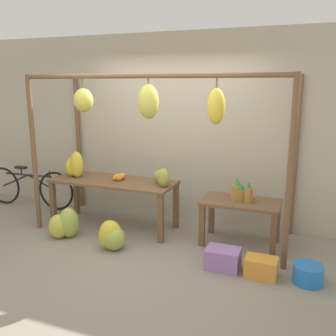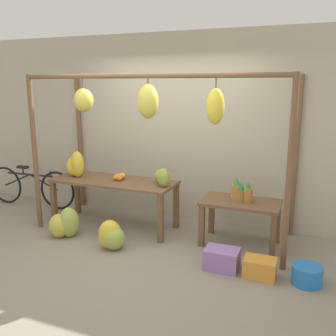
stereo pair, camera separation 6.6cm
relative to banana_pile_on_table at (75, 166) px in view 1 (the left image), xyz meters
The scene contains 15 objects.
ground_plane 1.77m from the banana_pile_on_table, 29.39° to the right, with size 20.00×20.00×0.00m, color gray.
shop_wall_back 1.62m from the banana_pile_on_table, 29.69° to the left, with size 8.00×0.08×2.80m.
stall_awning 1.52m from the banana_pile_on_table, ahead, with size 3.51×1.23×2.19m.
display_table_main 0.68m from the banana_pile_on_table, ahead, with size 1.81×0.68×0.70m.
display_table_side 2.49m from the banana_pile_on_table, ahead, with size 0.99×0.58×0.59m.
banana_pile_on_table is the anchor object (origin of this frame).
orange_pile 0.70m from the banana_pile_on_table, ahead, with size 0.17×0.20×0.09m.
pineapple_cluster 2.44m from the banana_pile_on_table, ahead, with size 0.30×0.24×0.31m.
banana_pile_ground_left 0.91m from the banana_pile_on_table, 71.86° to the right, with size 0.47×0.42×0.42m.
banana_pile_ground_right 1.38m from the banana_pile_on_table, 34.63° to the right, with size 0.44×0.38×0.38m.
fruit_crate_white 2.61m from the banana_pile_on_table, 15.33° to the right, with size 0.38×0.27×0.24m.
blue_bucket 3.47m from the banana_pile_on_table, 11.16° to the right, with size 0.32×0.32×0.20m.
parked_bicycle 1.33m from the banana_pile_on_table, 165.34° to the left, with size 1.71×0.13×0.70m.
papaya_pile 1.38m from the banana_pile_on_table, ahead, with size 0.32×0.36×0.26m.
fruit_crate_purple 3.02m from the banana_pile_on_table, 13.72° to the right, with size 0.34×0.24×0.21m.
Camera 1 is at (1.91, -3.80, 2.07)m, focal length 40.00 mm.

